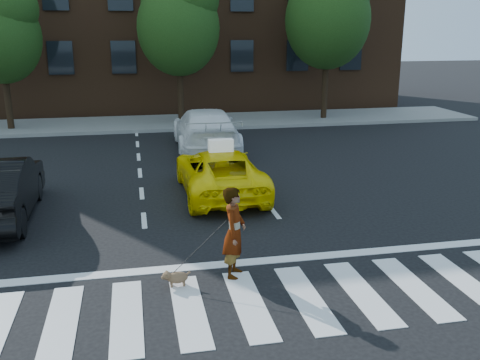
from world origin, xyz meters
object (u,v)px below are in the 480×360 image
object	(u,v)px
tree_right	(329,9)
taxi	(220,172)
tree_mid	(179,17)
tree_left	(0,27)
white_suv	(206,130)
woman	(234,232)
dog	(175,277)

from	to	relation	value
tree_right	taxi	bearing A→B (deg)	-122.82
tree_right	tree_mid	bearing A→B (deg)	180.00
tree_left	taxi	size ratio (longest dim) A/B	1.44
taxi	white_suv	world-z (taller)	white_suv
tree_left	woman	bearing A→B (deg)	-66.45
tree_left	dog	size ratio (longest dim) A/B	12.32
tree_mid	taxi	bearing A→B (deg)	-90.03
tree_left	tree_right	distance (m)	14.52
tree_right	woman	size ratio (longest dim) A/B	4.50
white_suv	dog	distance (m)	10.93
tree_mid	woman	size ratio (longest dim) A/B	4.15
dog	tree_left	bearing A→B (deg)	108.67
tree_mid	woman	distance (m)	16.40
taxi	tree_left	bearing A→B (deg)	-55.74
dog	woman	bearing A→B (deg)	9.93
white_suv	woman	bearing A→B (deg)	86.60
tree_right	tree_left	bearing A→B (deg)	180.00
white_suv	woman	distance (m)	10.55
dog	taxi	bearing A→B (deg)	71.10
white_suv	taxi	bearing A→B (deg)	87.81
dog	tree_right	bearing A→B (deg)	60.50
tree_left	white_suv	xyz separation A→B (m)	(7.87, -5.39, -3.65)
tree_left	tree_mid	distance (m)	7.51
tree_mid	taxi	xyz separation A→B (m)	(-0.01, -10.86, -4.22)
tree_left	tree_right	xyz separation A→B (m)	(14.50, -0.00, 0.82)
taxi	dog	bearing A→B (deg)	71.94
tree_left	tree_mid	world-z (taller)	tree_mid
tree_mid	white_suv	bearing A→B (deg)	-86.13
tree_left	dog	distance (m)	17.65
tree_right	white_suv	world-z (taller)	tree_right
woman	tree_left	bearing A→B (deg)	46.12
tree_right	white_suv	size ratio (longest dim) A/B	1.42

